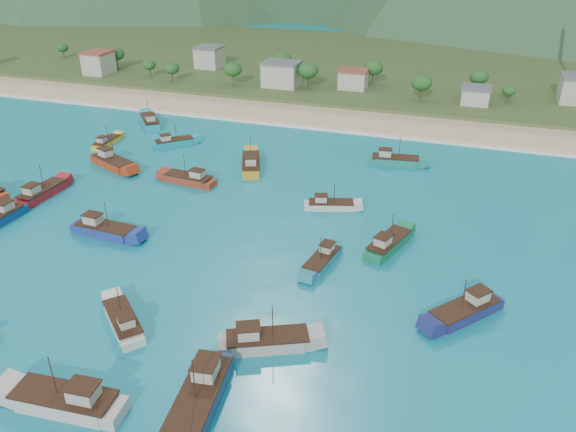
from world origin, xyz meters
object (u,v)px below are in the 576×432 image
(boat_20, at_px, (465,311))
(boat_13, at_px, (42,193))
(boat_18, at_px, (107,143))
(boat_6, at_px, (105,230))
(boat_19, at_px, (67,402))
(boat_7, at_px, (189,180))
(boat_32, at_px, (394,161))
(boat_31, at_px, (150,122))
(boat_28, at_px, (330,206))
(boat_21, at_px, (388,245))
(boat_27, at_px, (200,398))
(boat_23, at_px, (124,322))
(boat_25, at_px, (174,143))
(boat_10, at_px, (251,165))
(boat_9, at_px, (322,261))
(boat_17, at_px, (266,342))
(boat_3, at_px, (113,163))

(boat_20, bearing_deg, boat_13, 31.23)
(boat_18, height_order, boat_20, boat_20)
(boat_6, bearing_deg, boat_19, 31.44)
(boat_7, height_order, boat_32, boat_32)
(boat_20, height_order, boat_31, boat_31)
(boat_20, xyz_separation_m, boat_28, (-24.25, 24.38, -0.22))
(boat_21, distance_m, boat_27, 40.51)
(boat_23, distance_m, boat_28, 43.21)
(boat_23, relative_size, boat_25, 1.05)
(boat_18, bearing_deg, boat_10, -4.91)
(boat_32, bearing_deg, boat_10, -75.28)
(boat_9, height_order, boat_31, boat_31)
(boat_28, bearing_deg, boat_10, -138.87)
(boat_21, bearing_deg, boat_17, -91.79)
(boat_18, bearing_deg, boat_6, -57.07)
(boat_3, xyz_separation_m, boat_13, (-4.05, -16.66, -0.07))
(boat_20, relative_size, boat_31, 0.96)
(boat_21, bearing_deg, boat_9, -120.23)
(boat_25, distance_m, boat_32, 49.68)
(boat_27, bearing_deg, boat_3, -55.93)
(boat_9, bearing_deg, boat_7, -22.29)
(boat_32, bearing_deg, boat_19, -23.85)
(boat_19, height_order, boat_27, boat_27)
(boat_18, relative_size, boat_25, 0.99)
(boat_27, bearing_deg, boat_7, -68.67)
(boat_19, height_order, boat_31, boat_19)
(boat_6, relative_size, boat_19, 0.90)
(boat_3, xyz_separation_m, boat_10, (27.68, 8.09, 0.00))
(boat_28, distance_m, boat_31, 62.46)
(boat_21, bearing_deg, boat_25, 169.17)
(boat_25, xyz_separation_m, boat_28, (41.84, -19.74, -0.05))
(boat_7, height_order, boat_25, boat_7)
(boat_6, xyz_separation_m, boat_23, (15.95, -19.34, -0.15))
(boat_20, relative_size, boat_21, 0.96)
(boat_3, relative_size, boat_10, 1.00)
(boat_20, height_order, boat_28, boat_20)
(boat_19, distance_m, boat_20, 48.39)
(boat_10, relative_size, boat_20, 1.16)
(boat_6, relative_size, boat_27, 0.85)
(boat_17, height_order, boat_27, boat_27)
(boat_7, bearing_deg, boat_6, 176.54)
(boat_3, distance_m, boat_17, 65.30)
(boat_17, bearing_deg, boat_21, 134.88)
(boat_18, bearing_deg, boat_3, -51.77)
(boat_3, xyz_separation_m, boat_20, (71.96, -28.82, -0.08))
(boat_7, bearing_deg, boat_27, -145.99)
(boat_7, bearing_deg, boat_19, -159.77)
(boat_7, height_order, boat_21, boat_7)
(boat_9, relative_size, boat_10, 0.78)
(boat_9, height_order, boat_10, boat_10)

